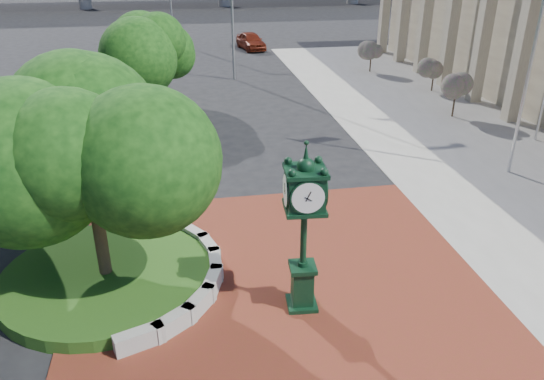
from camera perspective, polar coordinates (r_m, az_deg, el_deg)
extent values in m
plane|color=black|center=(16.65, 0.17, -8.21)|extent=(200.00, 200.00, 0.00)
cube|color=brown|center=(15.83, 0.82, -10.12)|extent=(12.00, 12.00, 0.04)
cube|color=#9E9B93|center=(31.37, 26.81, 5.61)|extent=(20.00, 50.00, 0.04)
cube|color=#9E9B93|center=(13.98, -14.06, -15.33)|extent=(1.29, 0.76, 0.54)
cube|color=#9E9B93|center=(14.28, -10.46, -13.92)|extent=(1.20, 1.04, 0.54)
cube|color=#9E9B93|center=(14.82, -7.83, -12.02)|extent=(1.00, 1.22, 0.54)
cube|color=#9E9B93|center=(15.53, -6.39, -9.96)|extent=(0.71, 1.30, 0.54)
cube|color=#9E9B93|center=(16.33, -6.11, -7.98)|extent=(0.35, 1.25, 0.54)
cube|color=#9E9B93|center=(17.14, -6.86, -6.26)|extent=(0.71, 1.30, 0.54)
cube|color=#9E9B93|center=(17.88, -8.42, -4.92)|extent=(1.00, 1.22, 0.54)
cube|color=#9E9B93|center=(18.50, -10.60, -3.98)|extent=(1.20, 1.04, 0.54)
cube|color=#9E9B93|center=(18.96, -13.18, -3.48)|extent=(1.29, 0.76, 0.54)
cylinder|color=#1F4714|center=(16.56, -17.34, -8.92)|extent=(6.10, 6.10, 0.40)
cylinder|color=#38281C|center=(16.09, -17.74, -6.31)|extent=(0.36, 0.36, 2.17)
sphere|color=#0E330E|center=(14.93, -19.08, 2.38)|extent=(5.20, 5.20, 5.20)
cylinder|color=#38281C|center=(32.74, -12.56, 10.23)|extent=(0.36, 0.36, 1.92)
sphere|color=#0E330E|center=(32.24, -12.95, 14.14)|extent=(4.40, 4.40, 4.40)
cube|color=black|center=(15.02, 3.21, -12.13)|extent=(0.87, 0.87, 0.16)
cube|color=black|center=(14.64, 3.27, -10.18)|extent=(0.60, 0.60, 1.11)
cube|color=black|center=(14.31, 3.33, -8.27)|extent=(0.76, 0.76, 0.12)
cylinder|color=black|center=(13.82, 3.42, -5.10)|extent=(0.17, 0.17, 1.72)
cube|color=black|center=(13.17, 3.58, 0.06)|extent=(0.97, 0.97, 0.91)
cylinder|color=white|center=(12.75, 3.91, -0.85)|extent=(0.81, 0.12, 0.81)
cylinder|color=white|center=(13.60, 3.26, 0.91)|extent=(0.81, 0.12, 0.81)
cylinder|color=white|center=(13.11, 1.52, -0.03)|extent=(0.12, 0.81, 0.81)
cylinder|color=white|center=(13.26, 5.60, 0.15)|extent=(0.12, 0.81, 0.81)
sphere|color=black|center=(12.92, 3.65, 2.57)|extent=(0.44, 0.44, 0.44)
cone|color=black|center=(12.79, 3.69, 3.95)|extent=(0.18, 0.18, 0.51)
imported|color=#601B0D|center=(50.24, -2.29, 15.74)|extent=(2.58, 4.74, 1.53)
cylinder|color=silver|center=(23.80, 26.54, 14.44)|extent=(0.14, 0.14, 11.45)
cylinder|color=slate|center=(38.34, -4.32, 19.15)|extent=(0.18, 0.18, 10.11)
cylinder|color=#38281C|center=(32.03, 18.93, 8.46)|extent=(0.10, 0.10, 1.20)
sphere|color=#9F4F7C|center=(31.78, 19.19, 10.18)|extent=(1.20, 1.20, 1.20)
cylinder|color=#38281C|center=(37.33, 16.88, 11.02)|extent=(0.10, 0.10, 1.20)
sphere|color=#9F4F7C|center=(37.11, 17.08, 12.51)|extent=(1.20, 1.20, 1.20)
cylinder|color=#38281C|center=(41.95, 10.53, 13.18)|extent=(0.10, 0.10, 1.20)
sphere|color=#9F4F7C|center=(41.76, 10.64, 14.52)|extent=(1.20, 1.20, 1.20)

